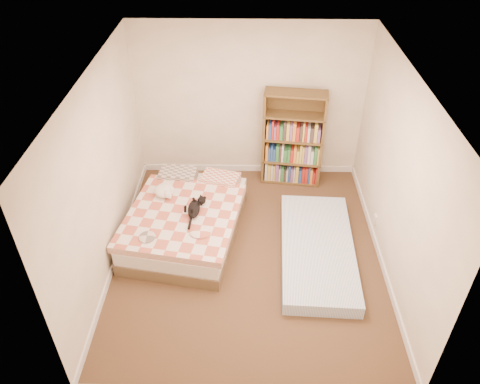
{
  "coord_description": "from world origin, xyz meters",
  "views": [
    {
      "loc": [
        -0.02,
        -4.54,
        4.42
      ],
      "look_at": [
        -0.11,
        0.3,
        0.81
      ],
      "focal_mm": 35.0,
      "sensor_mm": 36.0,
      "label": 1
    }
  ],
  "objects_px": {
    "bed": "(187,218)",
    "bookshelf": "(292,149)",
    "floor_mattress": "(317,249)",
    "white_dog": "(165,191)",
    "black_cat": "(194,207)"
  },
  "relations": [
    {
      "from": "bookshelf",
      "to": "floor_mattress",
      "type": "height_order",
      "value": "bookshelf"
    },
    {
      "from": "bed",
      "to": "black_cat",
      "type": "relative_size",
      "value": 3.47
    },
    {
      "from": "bed",
      "to": "bookshelf",
      "type": "distance_m",
      "value": 2.06
    },
    {
      "from": "black_cat",
      "to": "bed",
      "type": "bearing_deg",
      "value": 165.63
    },
    {
      "from": "bookshelf",
      "to": "white_dog",
      "type": "relative_size",
      "value": 4.42
    },
    {
      "from": "floor_mattress",
      "to": "black_cat",
      "type": "relative_size",
      "value": 3.35
    },
    {
      "from": "bookshelf",
      "to": "black_cat",
      "type": "distance_m",
      "value": 2.01
    },
    {
      "from": "bed",
      "to": "floor_mattress",
      "type": "relative_size",
      "value": 1.04
    },
    {
      "from": "bookshelf",
      "to": "floor_mattress",
      "type": "relative_size",
      "value": 0.74
    },
    {
      "from": "bookshelf",
      "to": "floor_mattress",
      "type": "bearing_deg",
      "value": -74.82
    },
    {
      "from": "bed",
      "to": "bookshelf",
      "type": "bearing_deg",
      "value": 50.61
    },
    {
      "from": "black_cat",
      "to": "white_dog",
      "type": "xyz_separation_m",
      "value": [
        -0.44,
        0.35,
        0.01
      ]
    },
    {
      "from": "white_dog",
      "to": "bed",
      "type": "bearing_deg",
      "value": -25.25
    },
    {
      "from": "bed",
      "to": "white_dog",
      "type": "relative_size",
      "value": 6.17
    },
    {
      "from": "bed",
      "to": "white_dog",
      "type": "bearing_deg",
      "value": 153.02
    }
  ]
}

